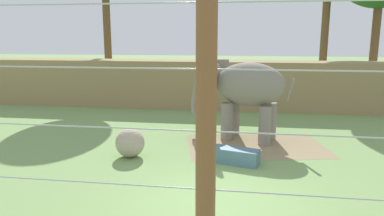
{
  "coord_description": "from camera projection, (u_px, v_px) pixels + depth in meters",
  "views": [
    {
      "loc": [
        0.54,
        -7.3,
        3.59
      ],
      "look_at": [
        -1.08,
        3.53,
        1.4
      ],
      "focal_mm": 33.76,
      "sensor_mm": 36.0,
      "label": 1
    }
  ],
  "objects": [
    {
      "name": "ground_plane",
      "position": [
        217.0,
        204.0,
        7.86
      ],
      "size": [
        120.0,
        120.0,
        0.0
      ],
      "primitive_type": "plane",
      "color": "#759956"
    },
    {
      "name": "dirt_patch",
      "position": [
        256.0,
        146.0,
        11.98
      ],
      "size": [
        4.96,
        3.7,
        0.01
      ],
      "primitive_type": "cube",
      "rotation": [
        0.0,
        0.0,
        0.21
      ],
      "color": "#937F5B",
      "rests_on": "ground"
    },
    {
      "name": "embankment_wall",
      "position": [
        234.0,
        85.0,
        18.09
      ],
      "size": [
        36.0,
        1.8,
        2.37
      ],
      "primitive_type": "cube",
      "color": "#997F56",
      "rests_on": "ground"
    },
    {
      "name": "elephant",
      "position": [
        242.0,
        88.0,
        12.5
      ],
      "size": [
        3.6,
        2.11,
        2.77
      ],
      "color": "gray",
      "rests_on": "ground"
    },
    {
      "name": "enrichment_ball",
      "position": [
        130.0,
        143.0,
        10.84
      ],
      "size": [
        0.88,
        0.88,
        0.88
      ],
      "primitive_type": "sphere",
      "color": "tan",
      "rests_on": "ground"
    },
    {
      "name": "cable_fence",
      "position": [
        203.0,
        152.0,
        4.76
      ],
      "size": [
        11.62,
        0.27,
        4.16
      ],
      "color": "brown",
      "rests_on": "ground"
    },
    {
      "name": "feed_trough",
      "position": [
        234.0,
        156.0,
        10.32
      ],
      "size": [
        1.48,
        0.87,
        0.44
      ],
      "color": "slate",
      "rests_on": "ground"
    }
  ]
}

